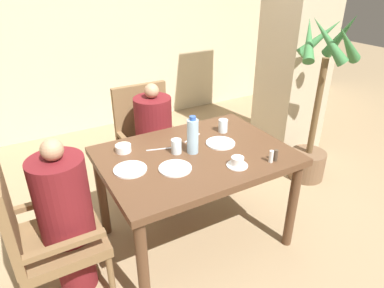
% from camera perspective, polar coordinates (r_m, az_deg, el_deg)
% --- Properties ---
extents(ground_plane, '(16.00, 16.00, 0.00)m').
position_cam_1_polar(ground_plane, '(2.82, 0.49, -15.21)').
color(ground_plane, '#9E8460').
extents(wall_back, '(8.00, 0.06, 2.80)m').
position_cam_1_polar(wall_back, '(4.45, -16.85, 19.77)').
color(wall_back, beige).
rests_on(wall_back, ground_plane).
extents(pillar_stone, '(0.57, 0.57, 2.70)m').
position_cam_1_polar(pillar_stone, '(3.83, 17.35, 17.89)').
color(pillar_stone, '#BCAD8E').
rests_on(pillar_stone, ground_plane).
extents(dining_table, '(1.29, 0.93, 0.76)m').
position_cam_1_polar(dining_table, '(2.42, 0.55, -3.53)').
color(dining_table, brown).
rests_on(dining_table, ground_plane).
extents(chair_left_side, '(0.51, 0.51, 0.97)m').
position_cam_1_polar(chair_left_side, '(2.27, -23.75, -13.35)').
color(chair_left_side, brown).
rests_on(chair_left_side, ground_plane).
extents(diner_in_left_chair, '(0.32, 0.32, 1.09)m').
position_cam_1_polar(diner_in_left_chair, '(2.25, -20.19, -11.47)').
color(diner_in_left_chair, maroon).
rests_on(diner_in_left_chair, ground_plane).
extents(chair_far_side, '(0.51, 0.51, 0.97)m').
position_cam_1_polar(chair_far_side, '(3.18, -7.35, 1.11)').
color(chair_far_side, brown).
rests_on(chair_far_side, ground_plane).
extents(diner_in_far_chair, '(0.32, 0.32, 1.06)m').
position_cam_1_polar(diner_in_far_chair, '(3.04, -6.29, 0.63)').
color(diner_in_far_chair, maroon).
rests_on(diner_in_far_chair, ground_plane).
extents(potted_palm, '(0.56, 0.55, 1.60)m').
position_cam_1_polar(potted_palm, '(3.42, 19.79, 3.90)').
color(potted_palm, brown).
rests_on(potted_palm, ground_plane).
extents(plate_main_left, '(0.21, 0.21, 0.01)m').
position_cam_1_polar(plate_main_left, '(2.21, -10.25, -4.19)').
color(plate_main_left, white).
rests_on(plate_main_left, dining_table).
extents(plate_main_right, '(0.21, 0.21, 0.01)m').
position_cam_1_polar(plate_main_right, '(2.50, 4.77, 0.15)').
color(plate_main_right, white).
rests_on(plate_main_right, dining_table).
extents(plate_dessert_center, '(0.21, 0.21, 0.01)m').
position_cam_1_polar(plate_dessert_center, '(2.18, -2.82, -4.06)').
color(plate_dessert_center, white).
rests_on(plate_dessert_center, dining_table).
extents(teacup_with_saucer, '(0.14, 0.14, 0.06)m').
position_cam_1_polar(teacup_with_saucer, '(2.22, 7.57, -3.05)').
color(teacup_with_saucer, white).
rests_on(teacup_with_saucer, dining_table).
extents(bowl_small, '(0.11, 0.11, 0.05)m').
position_cam_1_polar(bowl_small, '(2.43, -11.38, -0.70)').
color(bowl_small, white).
rests_on(bowl_small, dining_table).
extents(water_bottle, '(0.08, 0.08, 0.27)m').
position_cam_1_polar(water_bottle, '(2.32, 0.11, 1.35)').
color(water_bottle, '#A3C6DB').
rests_on(water_bottle, dining_table).
extents(glass_tall_near, '(0.07, 0.07, 0.10)m').
position_cam_1_polar(glass_tall_near, '(2.67, 5.19, 3.04)').
color(glass_tall_near, silver).
rests_on(glass_tall_near, dining_table).
extents(glass_tall_mid, '(0.07, 0.07, 0.10)m').
position_cam_1_polar(glass_tall_mid, '(2.35, -2.62, -0.39)').
color(glass_tall_mid, silver).
rests_on(glass_tall_mid, dining_table).
extents(salt_shaker, '(0.03, 0.03, 0.08)m').
position_cam_1_polar(salt_shaker, '(2.30, 13.06, -2.04)').
color(salt_shaker, white).
rests_on(salt_shaker, dining_table).
extents(pepper_shaker, '(0.03, 0.03, 0.08)m').
position_cam_1_polar(pepper_shaker, '(2.33, 13.77, -1.84)').
color(pepper_shaker, '#4C3D2D').
rests_on(pepper_shaker, dining_table).
extents(fork_beside_plate, '(0.17, 0.09, 0.00)m').
position_cam_1_polar(fork_beside_plate, '(2.59, 0.25, 1.20)').
color(fork_beside_plate, silver).
rests_on(fork_beside_plate, dining_table).
extents(knife_beside_plate, '(0.19, 0.07, 0.00)m').
position_cam_1_polar(knife_beside_plate, '(2.43, -5.08, -0.81)').
color(knife_beside_plate, silver).
rests_on(knife_beside_plate, dining_table).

